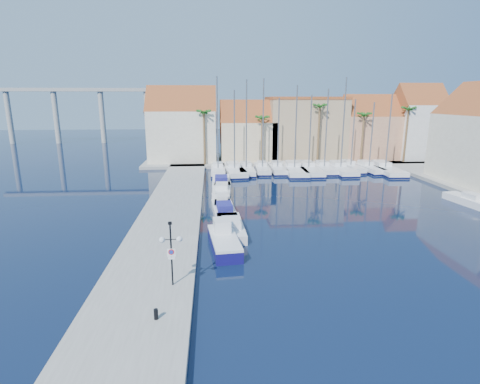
# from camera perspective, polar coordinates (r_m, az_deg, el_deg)

# --- Properties ---
(ground) EXTENTS (260.00, 260.00, 0.00)m
(ground) POSITION_cam_1_polar(r_m,az_deg,el_deg) (26.09, 6.79, -12.34)
(ground) COLOR black
(ground) RESTS_ON ground
(quay_west) EXTENTS (6.00, 77.00, 0.50)m
(quay_west) POSITION_cam_1_polar(r_m,az_deg,el_deg) (38.36, -10.51, -3.38)
(quay_west) COLOR gray
(quay_west) RESTS_ON ground
(shore_north) EXTENTS (54.00, 16.00, 0.50)m
(shore_north) POSITION_cam_1_polar(r_m,az_deg,el_deg) (73.31, 7.36, 4.97)
(shore_north) COLOR gray
(shore_north) RESTS_ON ground
(lamp_post) EXTENTS (1.38, 0.41, 4.06)m
(lamp_post) POSITION_cam_1_polar(r_m,az_deg,el_deg) (22.78, -10.48, -7.79)
(lamp_post) COLOR black
(lamp_post) RESTS_ON quay_west
(bollard) EXTENTS (0.22, 0.22, 0.56)m
(bollard) POSITION_cam_1_polar(r_m,az_deg,el_deg) (20.66, -12.68, -17.71)
(bollard) COLOR black
(bollard) RESTS_ON quay_west
(fishing_boat) EXTENTS (2.63, 6.18, 2.10)m
(fishing_boat) POSITION_cam_1_polar(r_m,az_deg,el_deg) (29.80, -2.49, -7.35)
(fishing_boat) COLOR #130F58
(fishing_boat) RESTS_ON ground
(motorboat_west_0) EXTENTS (2.42, 6.86, 1.40)m
(motorboat_west_0) POSITION_cam_1_polar(r_m,az_deg,el_deg) (33.32, -1.43, -5.35)
(motorboat_west_0) COLOR white
(motorboat_west_0) RESTS_ON ground
(motorboat_west_1) EXTENTS (2.55, 6.77, 1.40)m
(motorboat_west_1) POSITION_cam_1_polar(r_m,az_deg,el_deg) (38.27, -2.46, -2.79)
(motorboat_west_1) COLOR white
(motorboat_west_1) RESTS_ON ground
(motorboat_west_2) EXTENTS (1.84, 5.35, 1.40)m
(motorboat_west_2) POSITION_cam_1_polar(r_m,az_deg,el_deg) (41.51, -2.72, -1.45)
(motorboat_west_2) COLOR white
(motorboat_west_2) RESTS_ON ground
(motorboat_west_3) EXTENTS (2.59, 6.83, 1.40)m
(motorboat_west_3) POSITION_cam_1_polar(r_m,az_deg,el_deg) (47.09, -2.76, 0.40)
(motorboat_west_3) COLOR white
(motorboat_west_3) RESTS_ON ground
(motorboat_west_4) EXTENTS (2.52, 7.51, 1.40)m
(motorboat_west_4) POSITION_cam_1_polar(r_m,az_deg,el_deg) (51.67, -2.88, 1.62)
(motorboat_west_4) COLOR white
(motorboat_west_4) RESTS_ON ground
(motorboat_east_1) EXTENTS (2.63, 6.11, 1.40)m
(motorboat_east_1) POSITION_cam_1_polar(r_m,az_deg,el_deg) (49.31, 31.52, -1.06)
(motorboat_east_1) COLOR white
(motorboat_east_1) RESTS_ON ground
(sailboat_0) EXTENTS (2.35, 8.41, 14.94)m
(sailboat_0) POSITION_cam_1_polar(r_m,az_deg,el_deg) (60.02, -3.36, 3.49)
(sailboat_0) COLOR white
(sailboat_0) RESTS_ON ground
(sailboat_1) EXTENTS (3.78, 11.08, 12.91)m
(sailboat_1) POSITION_cam_1_polar(r_m,az_deg,el_deg) (59.89, -0.92, 3.41)
(sailboat_1) COLOR white
(sailboat_1) RESTS_ON ground
(sailboat_2) EXTENTS (2.72, 9.42, 14.47)m
(sailboat_2) POSITION_cam_1_polar(r_m,az_deg,el_deg) (60.36, 0.92, 3.54)
(sailboat_2) COLOR white
(sailboat_2) RESTS_ON ground
(sailboat_3) EXTENTS (2.55, 8.35, 14.64)m
(sailboat_3) POSITION_cam_1_polar(r_m,az_deg,el_deg) (61.01, 3.40, 3.66)
(sailboat_3) COLOR white
(sailboat_3) RESTS_ON ground
(sailboat_4) EXTENTS (2.37, 8.57, 11.76)m
(sailboat_4) POSITION_cam_1_polar(r_m,az_deg,el_deg) (61.47, 5.67, 3.63)
(sailboat_4) COLOR white
(sailboat_4) RESTS_ON ground
(sailboat_5) EXTENTS (3.79, 11.95, 13.61)m
(sailboat_5) POSITION_cam_1_polar(r_m,az_deg,el_deg) (61.32, 8.20, 3.51)
(sailboat_5) COLOR white
(sailboat_5) RESTS_ON ground
(sailboat_6) EXTENTS (3.38, 11.62, 12.22)m
(sailboat_6) POSITION_cam_1_polar(r_m,az_deg,el_deg) (61.94, 10.26, 3.52)
(sailboat_6) COLOR white
(sailboat_6) RESTS_ON ground
(sailboat_7) EXTENTS (2.44, 8.93, 13.15)m
(sailboat_7) POSITION_cam_1_polar(r_m,az_deg,el_deg) (62.94, 12.59, 3.62)
(sailboat_7) COLOR white
(sailboat_7) RESTS_ON ground
(sailboat_8) EXTENTS (2.83, 10.63, 14.83)m
(sailboat_8) POSITION_cam_1_polar(r_m,az_deg,el_deg) (63.08, 14.90, 3.50)
(sailboat_8) COLOR white
(sailboat_8) RESTS_ON ground
(sailboat_9) EXTENTS (2.73, 8.40, 11.54)m
(sailboat_9) POSITION_cam_1_polar(r_m,az_deg,el_deg) (64.95, 16.35, 3.69)
(sailboat_9) COLOR white
(sailboat_9) RESTS_ON ground
(sailboat_10) EXTENTS (3.06, 8.95, 11.09)m
(sailboat_10) POSITION_cam_1_polar(r_m,az_deg,el_deg) (65.18, 18.85, 3.53)
(sailboat_10) COLOR white
(sailboat_10) RESTS_ON ground
(sailboat_11) EXTENTS (3.65, 11.95, 12.44)m
(sailboat_11) POSITION_cam_1_polar(r_m,az_deg,el_deg) (65.38, 21.03, 3.35)
(sailboat_11) COLOR white
(sailboat_11) RESTS_ON ground
(building_0) EXTENTS (12.30, 9.00, 13.50)m
(building_0) POSITION_cam_1_polar(r_m,az_deg,el_deg) (70.30, -8.73, 9.70)
(building_0) COLOR beige
(building_0) RESTS_ON shore_north
(building_1) EXTENTS (10.30, 8.00, 11.00)m
(building_1) POSITION_cam_1_polar(r_m,az_deg,el_deg) (70.53, 1.20, 8.87)
(building_1) COLOR #CEB691
(building_1) RESTS_ON shore_north
(building_2) EXTENTS (14.20, 10.20, 11.50)m
(building_2) POSITION_cam_1_polar(r_m,az_deg,el_deg) (73.30, 9.84, 9.61)
(building_2) COLOR tan
(building_2) RESTS_ON shore_north
(building_3) EXTENTS (10.30, 8.00, 12.00)m
(building_3) POSITION_cam_1_polar(r_m,az_deg,el_deg) (76.20, 18.90, 8.93)
(building_3) COLOR tan
(building_3) RESTS_ON shore_north
(building_4) EXTENTS (8.30, 8.00, 14.00)m
(building_4) POSITION_cam_1_polar(r_m,az_deg,el_deg) (79.21, 25.33, 9.32)
(building_4) COLOR silver
(building_4) RESTS_ON shore_north
(palm_0) EXTENTS (2.60, 2.60, 10.15)m
(palm_0) POSITION_cam_1_polar(r_m,az_deg,el_deg) (64.98, -5.54, 11.72)
(palm_0) COLOR brown
(palm_0) RESTS_ON shore_north
(palm_1) EXTENTS (2.60, 2.60, 9.15)m
(palm_1) POSITION_cam_1_polar(r_m,az_deg,el_deg) (65.60, 3.41, 10.95)
(palm_1) COLOR brown
(palm_1) RESTS_ON shore_north
(palm_2) EXTENTS (2.60, 2.60, 11.15)m
(palm_2) POSITION_cam_1_polar(r_m,az_deg,el_deg) (67.60, 12.06, 12.36)
(palm_2) COLOR brown
(palm_2) RESTS_ON shore_north
(palm_3) EXTENTS (2.60, 2.60, 9.65)m
(palm_3) POSITION_cam_1_polar(r_m,az_deg,el_deg) (70.28, 18.39, 10.87)
(palm_3) COLOR brown
(palm_3) RESTS_ON shore_north
(palm_4) EXTENTS (2.60, 2.60, 10.65)m
(palm_4) POSITION_cam_1_polar(r_m,az_deg,el_deg) (73.67, 24.31, 11.20)
(palm_4) COLOR brown
(palm_4) RESTS_ON shore_north
(viaduct) EXTENTS (48.00, 2.20, 14.45)m
(viaduct) POSITION_cam_1_polar(r_m,az_deg,el_deg) (110.40, -22.99, 12.20)
(viaduct) COLOR #9E9E99
(viaduct) RESTS_ON ground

